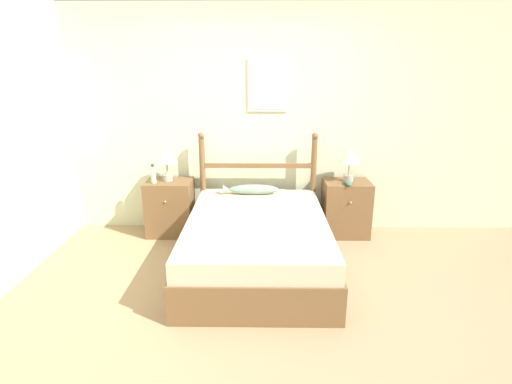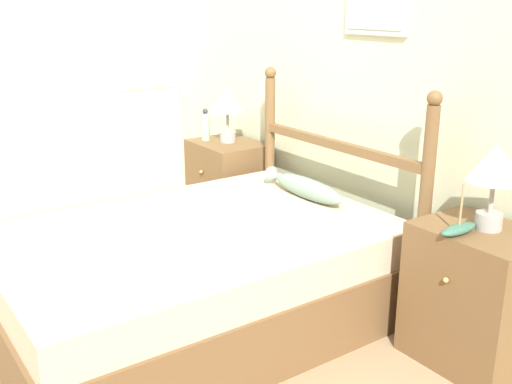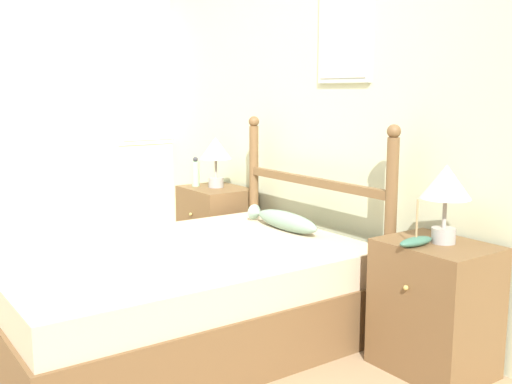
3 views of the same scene
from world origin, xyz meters
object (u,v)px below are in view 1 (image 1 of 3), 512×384
at_px(bed, 257,243).
at_px(nightstand_right, 346,208).
at_px(table_lamp_left, 166,158).
at_px(fish_pillow, 251,189).
at_px(nightstand_left, 170,207).
at_px(model_boat, 348,183).
at_px(bottle, 153,174).
at_px(table_lamp_right, 350,158).

relative_size(bed, nightstand_right, 3.01).
xyz_separation_m(bed, table_lamp_left, (-1.03, 0.85, 0.66)).
bearing_deg(fish_pillow, nightstand_left, 174.92).
xyz_separation_m(bed, model_boat, (0.99, 0.71, 0.41)).
bearing_deg(table_lamp_left, model_boat, -3.98).
bearing_deg(fish_pillow, table_lamp_left, 174.33).
bearing_deg(bottle, table_lamp_left, 35.45).
relative_size(bed, fish_pillow, 3.07).
bearing_deg(nightstand_right, table_lamp_left, 179.70).
height_order(bed, bottle, bottle).
bearing_deg(table_lamp_left, bed, -39.68).
distance_m(bed, nightstand_left, 1.32).
bearing_deg(nightstand_right, fish_pillow, -175.58).
height_order(nightstand_right, fish_pillow, nightstand_right).
bearing_deg(table_lamp_right, bottle, -177.11).
bearing_deg(table_lamp_left, fish_pillow, -5.67).
xyz_separation_m(nightstand_left, bottle, (-0.15, -0.09, 0.42)).
bearing_deg(nightstand_left, bottle, -149.26).
relative_size(table_lamp_right, model_boat, 1.70).
xyz_separation_m(bed, nightstand_right, (1.02, 0.84, 0.07)).
bearing_deg(bottle, bed, -32.98).
distance_m(table_lamp_right, bottle, 2.20).
distance_m(bed, model_boat, 1.29).
height_order(table_lamp_left, model_boat, table_lamp_left).
xyz_separation_m(nightstand_left, nightstand_right, (2.04, 0.00, 0.00)).
bearing_deg(nightstand_right, nightstand_left, 180.00).
xyz_separation_m(table_lamp_left, fish_pillow, (0.96, -0.09, -0.34)).
relative_size(table_lamp_right, fish_pillow, 0.60).
relative_size(nightstand_right, table_lamp_left, 1.70).
bearing_deg(bottle, fish_pillow, 0.11).
relative_size(table_lamp_left, fish_pillow, 0.60).
distance_m(nightstand_left, table_lamp_left, 0.59).
bearing_deg(fish_pillow, nightstand_right, 4.42).
relative_size(nightstand_right, table_lamp_right, 1.70).
relative_size(bed, table_lamp_right, 5.11).
bearing_deg(bottle, nightstand_left, 30.74).
distance_m(nightstand_right, model_boat, 0.37).
distance_m(nightstand_right, bottle, 2.22).
height_order(nightstand_left, table_lamp_right, table_lamp_right).
height_order(bed, table_lamp_right, table_lamp_right).
height_order(nightstand_left, table_lamp_left, table_lamp_left).
height_order(bed, fish_pillow, fish_pillow).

